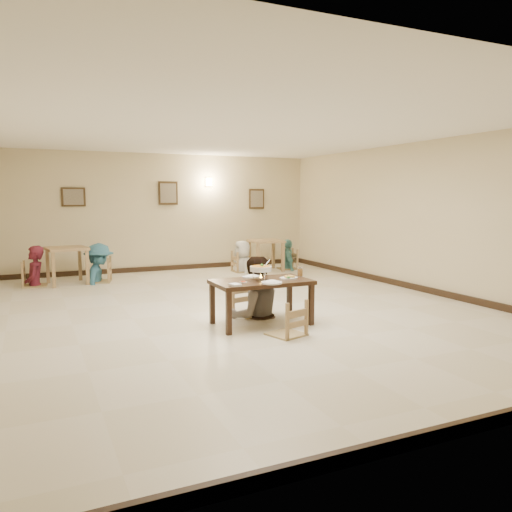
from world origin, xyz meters
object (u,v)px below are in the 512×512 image
bg_diner_b (98,243)px  chair_near (286,301)px  bg_chair_lr (99,259)px  drink_glass (300,272)px  bg_chair_ll (34,263)px  curry_warmer (261,269)px  main_diner (254,256)px  bg_chair_rr (287,250)px  bg_diner_d (287,239)px  main_table (261,285)px  bg_table_left (67,253)px  bg_chair_rl (242,253)px  chair_far (251,283)px  bg_diner_a (33,246)px  bg_table_right (266,245)px  bg_diner_c (242,241)px

bg_diner_b → chair_near: bearing=-144.7°
chair_near → bg_chair_lr: bearing=-89.2°
drink_glass → bg_chair_ll: 6.13m
curry_warmer → main_diner: bearing=75.7°
chair_near → bg_chair_ll: bearing=-77.9°
bg_chair_rr → bg_diner_d: bg_diner_d is taller
main_table → bg_diner_b: bg_diner_b is taller
bg_table_left → bg_chair_rl: 4.21m
chair_far → chair_near: size_ratio=1.09×
curry_warmer → bg_diner_a: (-3.04, 4.93, 0.03)m
bg_chair_rr → bg_diner_d: 0.29m
bg_chair_rr → bg_diner_d: size_ratio=0.63×
bg_table_left → bg_diner_a: size_ratio=0.53×
bg_diner_a → curry_warmer: bearing=38.0°
drink_glass → bg_chair_lr: size_ratio=0.15×
bg_diner_a → chair_near: bearing=35.4°
bg_diner_b → bg_table_right: bearing=-71.3°
bg_chair_ll → bg_chair_rl: size_ratio=1.03×
bg_chair_lr → chair_far: bearing=38.2°
bg_chair_lr → bg_diner_b: (0.00, -0.00, 0.35)m
main_table → drink_glass: 0.72m
chair_near → bg_diner_c: 6.00m
chair_far → bg_chair_ll: size_ratio=1.02×
chair_near → bg_chair_lr: 5.87m
drink_glass → bg_diner_b: (-2.43, 4.83, 0.13)m
chair_near → bg_diner_d: size_ratio=0.60×
curry_warmer → bg_table_left: curry_warmer is taller
bg_chair_rr → bg_chair_ll: bearing=-79.8°
bg_table_right → bg_chair_ll: bearing=-179.3°
bg_chair_lr → bg_diner_c: (3.54, 0.14, 0.27)m
bg_diner_d → bg_table_right: bearing=102.0°
bg_diner_a → bg_diner_c: (4.86, 0.12, -0.07)m
drink_glass → bg_chair_lr: bg_chair_lr is taller
main_diner → bg_table_left: main_diner is taller
main_table → bg_diner_d: bg_diner_d is taller
curry_warmer → bg_chair_rr: size_ratio=0.36×
drink_glass → bg_diner_d: bearing=64.1°
bg_chair_rr → bg_diner_b: bearing=-79.4°
bg_table_left → bg_diner_c: size_ratio=0.58×
main_diner → drink_glass: 0.76m
chair_far → bg_table_left: size_ratio=1.13×
chair_near → bg_diner_d: bearing=-135.0°
bg_chair_ll → bg_chair_rr: 6.14m
main_diner → main_table: bearing=77.9°
bg_diner_c → bg_chair_rl: bearing=-175.5°
chair_far → curry_warmer: (-0.12, -0.65, 0.32)m
bg_table_right → bg_chair_ll: size_ratio=0.85×
bg_chair_lr → bg_chair_rr: size_ratio=1.05×
curry_warmer → bg_diner_b: (-1.72, 4.91, 0.03)m
main_diner → bg_chair_rl: (1.68, 4.51, -0.47)m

